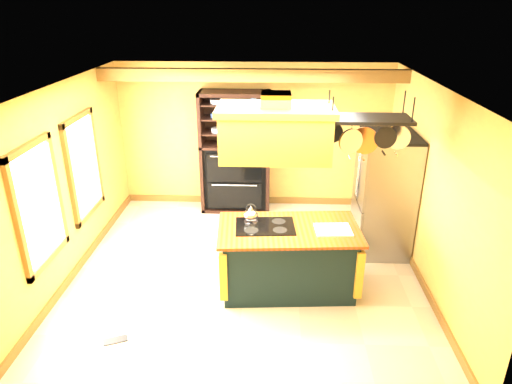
# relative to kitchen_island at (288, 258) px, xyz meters

# --- Properties ---
(floor) EXTENTS (5.00, 5.00, 0.00)m
(floor) POSITION_rel_kitchen_island_xyz_m (-0.59, 0.35, -0.47)
(floor) COLOR beige
(floor) RESTS_ON ground
(ceiling) EXTENTS (5.00, 5.00, 0.00)m
(ceiling) POSITION_rel_kitchen_island_xyz_m (-0.59, 0.35, 2.23)
(ceiling) COLOR white
(ceiling) RESTS_ON wall_back
(wall_back) EXTENTS (5.00, 0.02, 2.70)m
(wall_back) POSITION_rel_kitchen_island_xyz_m (-0.59, 2.85, 0.88)
(wall_back) COLOR gold
(wall_back) RESTS_ON floor
(wall_front) EXTENTS (5.00, 0.02, 2.70)m
(wall_front) POSITION_rel_kitchen_island_xyz_m (-0.59, -2.15, 0.88)
(wall_front) COLOR gold
(wall_front) RESTS_ON floor
(wall_left) EXTENTS (0.02, 5.00, 2.70)m
(wall_left) POSITION_rel_kitchen_island_xyz_m (-3.09, 0.35, 0.88)
(wall_left) COLOR gold
(wall_left) RESTS_ON floor
(wall_right) EXTENTS (0.02, 5.00, 2.70)m
(wall_right) POSITION_rel_kitchen_island_xyz_m (1.91, 0.35, 0.88)
(wall_right) COLOR gold
(wall_right) RESTS_ON floor
(ceiling_beam) EXTENTS (5.00, 0.15, 0.20)m
(ceiling_beam) POSITION_rel_kitchen_island_xyz_m (-0.59, 2.05, 2.12)
(ceiling_beam) COLOR brown
(ceiling_beam) RESTS_ON ceiling
(window_near) EXTENTS (0.06, 1.06, 1.56)m
(window_near) POSITION_rel_kitchen_island_xyz_m (-3.06, -0.45, 0.93)
(window_near) COLOR brown
(window_near) RESTS_ON wall_left
(window_far) EXTENTS (0.06, 1.06, 1.56)m
(window_far) POSITION_rel_kitchen_island_xyz_m (-3.06, 0.95, 0.93)
(window_far) COLOR brown
(window_far) RESTS_ON wall_left
(kitchen_island) EXTENTS (1.94, 1.17, 1.11)m
(kitchen_island) POSITION_rel_kitchen_island_xyz_m (0.00, 0.00, 0.00)
(kitchen_island) COLOR black
(kitchen_island) RESTS_ON floor
(range_hood) EXTENTS (1.41, 0.80, 0.80)m
(range_hood) POSITION_rel_kitchen_island_xyz_m (-0.20, -0.00, 1.77)
(range_hood) COLOR gold
(range_hood) RESTS_ON ceiling
(pot_rack) EXTENTS (1.09, 0.50, 0.77)m
(pot_rack) POSITION_rel_kitchen_island_xyz_m (0.91, 0.01, 1.83)
(pot_rack) COLOR black
(pot_rack) RESTS_ON ceiling
(refrigerator) EXTENTS (0.80, 0.95, 1.85)m
(refrigerator) POSITION_rel_kitchen_island_xyz_m (1.49, 1.15, 0.43)
(refrigerator) COLOR gray
(refrigerator) RESTS_ON floor
(hutch) EXTENTS (1.26, 0.57, 2.24)m
(hutch) POSITION_rel_kitchen_island_xyz_m (-0.93, 2.61, 0.40)
(hutch) COLOR black
(hutch) RESTS_ON floor
(floor_register) EXTENTS (0.30, 0.22, 0.01)m
(floor_register) POSITION_rel_kitchen_island_xyz_m (-2.04, -1.19, -0.46)
(floor_register) COLOR black
(floor_register) RESTS_ON floor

